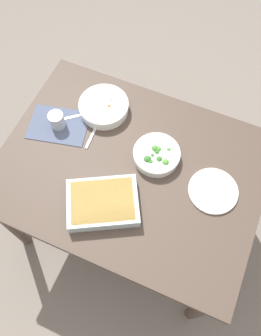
{
  "coord_description": "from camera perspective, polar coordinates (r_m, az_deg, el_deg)",
  "views": [
    {
      "loc": [
        0.27,
        -0.63,
        2.16
      ],
      "look_at": [
        0.0,
        0.0,
        0.74
      ],
      "focal_mm": 37.07,
      "sensor_mm": 36.0,
      "label": 1
    }
  ],
  "objects": [
    {
      "name": "drink_cup",
      "position": [
        1.7,
        -11.97,
        7.58
      ],
      "size": [
        0.07,
        0.07,
        0.08
      ],
      "color": "#B2BCC6",
      "rests_on": "dining_table"
    },
    {
      "name": "side_plate",
      "position": [
        1.57,
        13.42,
        -3.68
      ],
      "size": [
        0.22,
        0.22,
        0.01
      ],
      "primitive_type": "cylinder",
      "color": "silver",
      "rests_on": "dining_table"
    },
    {
      "name": "fork_on_table",
      "position": [
        1.74,
        -10.26,
        8.08
      ],
      "size": [
        0.15,
        0.12,
        0.01
      ],
      "color": "silver",
      "rests_on": "dining_table"
    },
    {
      "name": "ground_plane",
      "position": [
        2.27,
        0.0,
        -8.19
      ],
      "size": [
        6.0,
        6.0,
        0.0
      ],
      "primitive_type": "plane",
      "color": "slate"
    },
    {
      "name": "dining_table",
      "position": [
        1.66,
        0.0,
        -1.36
      ],
      "size": [
        1.2,
        0.9,
        0.74
      ],
      "color": "#4C3D33",
      "rests_on": "ground_plane"
    },
    {
      "name": "broccoli_bowl",
      "position": [
        1.58,
        4.31,
        2.19
      ],
      "size": [
        0.22,
        0.22,
        0.06
      ],
      "color": "white",
      "rests_on": "dining_table"
    },
    {
      "name": "placemat",
      "position": [
        1.73,
        -11.75,
        6.92
      ],
      "size": [
        0.32,
        0.26,
        0.0
      ],
      "primitive_type": "cube",
      "rotation": [
        0.0,
        0.0,
        0.23
      ],
      "color": "#4C5670",
      "rests_on": "dining_table"
    },
    {
      "name": "spoon_by_stew",
      "position": [
        1.68,
        -5.84,
        6.42
      ],
      "size": [
        0.03,
        0.18,
        0.01
      ],
      "color": "silver",
      "rests_on": "dining_table"
    },
    {
      "name": "baking_dish",
      "position": [
        1.48,
        -4.58,
        -5.71
      ],
      "size": [
        0.37,
        0.34,
        0.06
      ],
      "color": "silver",
      "rests_on": "dining_table"
    },
    {
      "name": "stew_bowl",
      "position": [
        1.72,
        -4.4,
        10.05
      ],
      "size": [
        0.25,
        0.25,
        0.06
      ],
      "color": "white",
      "rests_on": "dining_table"
    }
  ]
}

